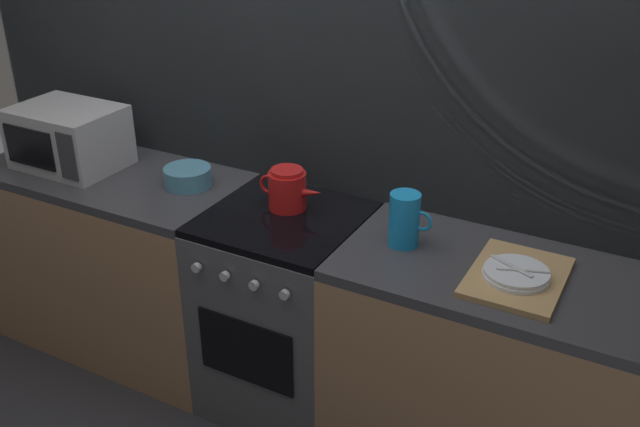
# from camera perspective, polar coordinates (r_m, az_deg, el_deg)

# --- Properties ---
(ground_plane) EXTENTS (8.00, 8.00, 0.00)m
(ground_plane) POSITION_cam_1_polar(r_m,az_deg,el_deg) (3.30, -2.54, -14.24)
(ground_plane) COLOR #2D2D33
(back_wall) EXTENTS (3.60, 0.05, 2.40)m
(back_wall) POSITION_cam_1_polar(r_m,az_deg,el_deg) (2.93, 0.24, 7.57)
(back_wall) COLOR gray
(back_wall) RESTS_ON ground_plane
(counter_left) EXTENTS (1.20, 0.60, 0.90)m
(counter_left) POSITION_cam_1_polar(r_m,az_deg,el_deg) (3.51, -15.46, -3.54)
(counter_left) COLOR #997251
(counter_left) RESTS_ON ground_plane
(stove_unit) EXTENTS (0.60, 0.63, 0.90)m
(stove_unit) POSITION_cam_1_polar(r_m,az_deg,el_deg) (3.02, -2.72, -7.83)
(stove_unit) COLOR #4C4C51
(stove_unit) RESTS_ON ground_plane
(counter_right) EXTENTS (1.20, 0.60, 0.90)m
(counter_right) POSITION_cam_1_polar(r_m,az_deg,el_deg) (2.76, 13.98, -12.67)
(counter_right) COLOR #997251
(counter_right) RESTS_ON ground_plane
(microwave) EXTENTS (0.46, 0.35, 0.27)m
(microwave) POSITION_cam_1_polar(r_m,az_deg,el_deg) (3.38, -19.34, 5.75)
(microwave) COLOR #B2B2B7
(microwave) RESTS_ON counter_left
(kettle) EXTENTS (0.28, 0.15, 0.17)m
(kettle) POSITION_cam_1_polar(r_m,az_deg,el_deg) (2.82, -2.60, 1.95)
(kettle) COLOR red
(kettle) RESTS_ON stove_unit
(mixing_bowl) EXTENTS (0.20, 0.20, 0.08)m
(mixing_bowl) POSITION_cam_1_polar(r_m,az_deg,el_deg) (3.08, -10.47, 2.91)
(mixing_bowl) COLOR teal
(mixing_bowl) RESTS_ON counter_left
(pitcher) EXTENTS (0.16, 0.11, 0.20)m
(pitcher) POSITION_cam_1_polar(r_m,az_deg,el_deg) (2.56, 6.75, -0.48)
(pitcher) COLOR #198CD8
(pitcher) RESTS_ON counter_right
(dish_pile) EXTENTS (0.30, 0.40, 0.06)m
(dish_pile) POSITION_cam_1_polar(r_m,az_deg,el_deg) (2.46, 15.37, -4.79)
(dish_pile) COLOR tan
(dish_pile) RESTS_ON counter_right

